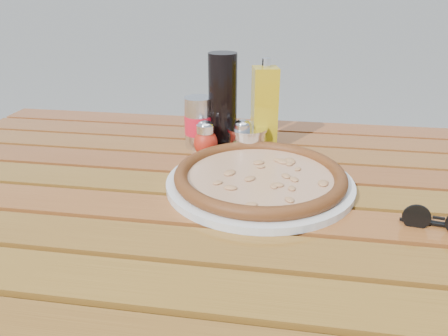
# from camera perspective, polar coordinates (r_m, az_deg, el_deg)

# --- Properties ---
(table) EXTENTS (1.40, 0.90, 0.75)m
(table) POSITION_cam_1_polar(r_m,az_deg,el_deg) (0.88, -0.21, -6.83)
(table) COLOR #39220C
(table) RESTS_ON ground
(plate) EXTENTS (0.42, 0.42, 0.01)m
(plate) POSITION_cam_1_polar(r_m,az_deg,el_deg) (0.85, 4.67, -1.97)
(plate) COLOR silver
(plate) RESTS_ON table
(pizza) EXTENTS (0.39, 0.39, 0.03)m
(pizza) POSITION_cam_1_polar(r_m,az_deg,el_deg) (0.84, 4.71, -1.00)
(pizza) COLOR beige
(pizza) RESTS_ON plate
(pepper_shaker) EXTENTS (0.06, 0.06, 0.08)m
(pepper_shaker) POSITION_cam_1_polar(r_m,az_deg,el_deg) (0.98, -2.42, 3.78)
(pepper_shaker) COLOR red
(pepper_shaker) RESTS_ON table
(oregano_shaker) EXTENTS (0.07, 0.07, 0.08)m
(oregano_shaker) POSITION_cam_1_polar(r_m,az_deg,el_deg) (0.99, 2.42, 3.95)
(oregano_shaker) COLOR #333B17
(oregano_shaker) RESTS_ON table
(dark_bottle) EXTENTS (0.07, 0.07, 0.22)m
(dark_bottle) POSITION_cam_1_polar(r_m,az_deg,el_deg) (1.02, -0.18, 8.70)
(dark_bottle) COLOR black
(dark_bottle) RESTS_ON table
(soda_can) EXTENTS (0.08, 0.08, 0.12)m
(soda_can) POSITION_cam_1_polar(r_m,az_deg,el_deg) (1.03, -3.32, 5.90)
(soda_can) COLOR silver
(soda_can) RESTS_ON table
(olive_oil_cruet) EXTENTS (0.07, 0.07, 0.21)m
(olive_oil_cruet) POSITION_cam_1_polar(r_m,az_deg,el_deg) (1.02, 5.29, 7.79)
(olive_oil_cruet) COLOR #B39213
(olive_oil_cruet) RESTS_ON table
(parmesan_tin) EXTENTS (0.12, 0.12, 0.07)m
(parmesan_tin) POSITION_cam_1_polar(r_m,az_deg,el_deg) (1.01, 2.99, 3.82)
(parmesan_tin) COLOR white
(parmesan_tin) RESTS_ON table
(sunglasses) EXTENTS (0.11, 0.04, 0.04)m
(sunglasses) POSITION_cam_1_polar(r_m,az_deg,el_deg) (0.78, 26.13, -6.21)
(sunglasses) COLOR black
(sunglasses) RESTS_ON table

